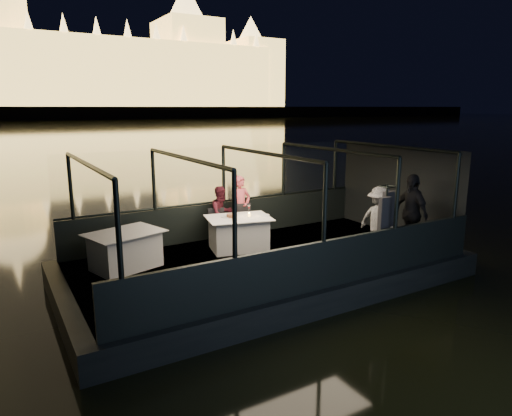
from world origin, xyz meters
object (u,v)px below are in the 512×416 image
dining_table_central (239,233)px  passenger_stripe (379,217)px  coat_stand (385,225)px  person_woman_coral (241,209)px  chair_port_left (219,226)px  chair_port_right (246,224)px  wine_bottle (233,214)px  dining_table_aft (126,250)px  passenger_dark (411,214)px  person_man_maroon (222,212)px

dining_table_central → passenger_stripe: (2.58, -1.85, 0.47)m
coat_stand → person_woman_coral: bearing=114.3°
chair_port_left → chair_port_right: chair_port_right is taller
passenger_stripe → wine_bottle: size_ratio=5.52×
dining_table_aft → passenger_dark: size_ratio=0.81×
chair_port_right → coat_stand: size_ratio=0.52×
dining_table_aft → coat_stand: coat_stand is taller
chair_port_left → chair_port_right: size_ratio=0.94×
chair_port_right → passenger_stripe: size_ratio=0.59×
dining_table_central → passenger_stripe: 3.21m
dining_table_aft → passenger_stripe: size_ratio=0.94×
dining_table_central → dining_table_aft: same height
chair_port_left → chair_port_right: 0.68m
dining_table_central → chair_port_right: chair_port_right is taller
chair_port_right → passenger_dark: size_ratio=0.51×
passenger_dark → wine_bottle: bearing=-106.9°
chair_port_right → person_woman_coral: person_woman_coral is taller
passenger_stripe → wine_bottle: bearing=49.9°
dining_table_aft → passenger_stripe: passenger_stripe is taller
passenger_stripe → passenger_dark: 0.82m
chair_port_left → wine_bottle: (-0.01, -0.76, 0.47)m
passenger_stripe → passenger_dark: bearing=-112.1°
dining_table_aft → chair_port_right: (3.07, 0.42, 0.06)m
person_woman_coral → passenger_dark: (2.91, -2.81, 0.10)m
dining_table_central → wine_bottle: size_ratio=5.22×
chair_port_left → wine_bottle: wine_bottle is taller
coat_stand → person_woman_coral: coat_stand is taller
coat_stand → passenger_stripe: size_ratio=1.14×
person_man_maroon → person_woman_coral: bearing=-12.6°
person_woman_coral → passenger_stripe: bearing=-61.4°
coat_stand → wine_bottle: (-2.22, 2.42, 0.02)m
person_woman_coral → passenger_stripe: size_ratio=1.04×
chair_port_right → wine_bottle: (-0.68, -0.64, 0.47)m
person_woman_coral → passenger_stripe: passenger_stripe is taller
dining_table_aft → wine_bottle: wine_bottle is taller
dining_table_central → passenger_stripe: passenger_stripe is taller
chair_port_right → passenger_stripe: 3.17m
chair_port_left → person_woman_coral: 0.78m
dining_table_central → dining_table_aft: size_ratio=1.00×
wine_bottle → coat_stand: bearing=-47.5°
dining_table_aft → chair_port_right: 3.10m
dining_table_central → passenger_dark: size_ratio=0.81×
chair_port_right → person_man_maroon: 0.67m
person_man_maroon → passenger_dark: 4.44m
dining_table_aft → person_man_maroon: size_ratio=1.05×
dining_table_aft → wine_bottle: 2.45m
dining_table_central → chair_port_right: (0.46, 0.47, 0.06)m
passenger_dark → dining_table_aft: bearing=-98.8°
chair_port_right → person_woman_coral: 0.43m
coat_stand → person_man_maroon: coat_stand is taller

